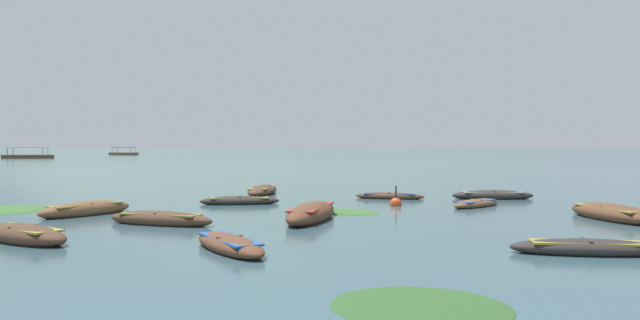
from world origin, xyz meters
name	(u,v)px	position (x,y,z in m)	size (l,w,h in m)	color
ground_plane	(344,148)	(0.00, 1500.00, 0.00)	(6000.00, 6000.00, 0.00)	#385660
mountain_1	(85,103)	(-955.94, 2070.58, 163.93)	(1012.87, 1012.87, 327.85)	#56665B
mountain_2	(266,74)	(-290.82, 2110.92, 271.83)	(2148.06, 2148.06, 543.66)	slate
rowboat_0	(240,201)	(-2.53, 19.68, 0.14)	(3.48, 1.54, 0.43)	#2D2826
rowboat_1	(493,195)	(8.89, 22.69, 0.16)	(3.85, 1.21, 0.52)	#2D2826
rowboat_2	(311,213)	(0.83, 14.56, 0.23)	(2.03, 4.69, 0.72)	brown
rowboat_3	(587,248)	(7.47, 8.75, 0.14)	(3.50, 1.17, 0.43)	#2D2826
rowboat_4	(161,219)	(-3.84, 13.19, 0.17)	(3.80, 1.96, 0.54)	#4C3323
rowboat_5	(390,196)	(4.05, 22.50, 0.12)	(3.33, 1.38, 0.38)	#4C3323
rowboat_7	(86,209)	(-7.33, 15.60, 0.19)	(2.77, 3.66, 0.62)	brown
rowboat_8	(229,244)	(-0.76, 8.82, 0.14)	(2.63, 3.26, 0.45)	brown
rowboat_9	(613,213)	(10.95, 15.11, 0.20)	(2.18, 4.32, 0.65)	brown
rowboat_10	(263,190)	(-2.33, 25.05, 0.18)	(1.46, 4.53, 0.57)	#4C3323
rowboat_11	(476,204)	(7.31, 19.09, 0.12)	(2.71, 2.79, 0.38)	brown
rowboat_12	(23,235)	(-6.34, 9.85, 0.18)	(3.58, 2.74, 0.57)	#4C3323
ferry_0	(124,153)	(-65.21, 166.34, 0.45)	(9.11, 5.10, 2.54)	brown
ferry_1	(28,156)	(-66.00, 115.27, 0.45)	(9.97, 3.90, 2.54)	brown
mooring_buoy	(396,203)	(4.06, 19.25, 0.10)	(0.48, 0.48, 0.98)	#DB4C1E
weed_patch_0	(12,210)	(-10.97, 17.15, 0.00)	(3.47, 2.46, 0.14)	#38662D
weed_patch_1	(340,212)	(1.75, 16.93, 0.00)	(3.20, 1.93, 0.14)	#38662D
weed_patch_2	(420,307)	(3.10, 4.22, 0.00)	(2.48, 2.78, 0.14)	#2D5628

